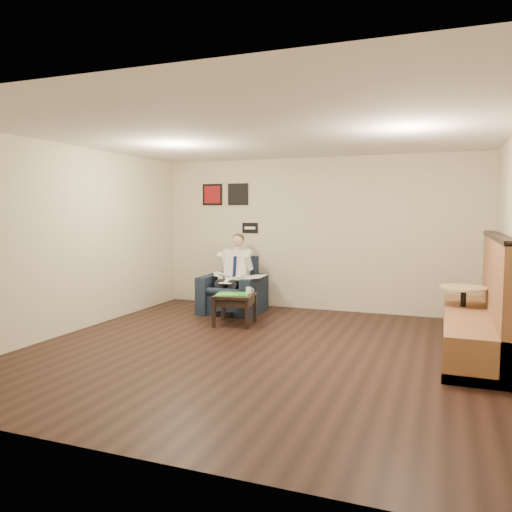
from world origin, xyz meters
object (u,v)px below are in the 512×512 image
(seated_man, at_px, (230,276))
(armchair, at_px, (233,285))
(green_folder, at_px, (232,294))
(coffee_mug, at_px, (249,290))
(banquette, at_px, (473,294))
(smartphone, at_px, (241,292))
(side_table, at_px, (235,309))
(cafe_table, at_px, (463,315))

(seated_man, bearing_deg, armchair, 90.00)
(armchair, distance_m, green_folder, 1.03)
(seated_man, bearing_deg, coffee_mug, -47.14)
(green_folder, xyz_separation_m, banquette, (3.51, -0.29, 0.25))
(green_folder, xyz_separation_m, smartphone, (0.06, 0.21, -0.00))
(side_table, distance_m, coffee_mug, 0.38)
(banquette, bearing_deg, armchair, 162.50)
(coffee_mug, bearing_deg, smartphone, 171.04)
(coffee_mug, bearing_deg, side_table, -138.16)
(banquette, bearing_deg, coffee_mug, 171.86)
(armchair, bearing_deg, coffee_mug, -52.29)
(cafe_table, bearing_deg, coffee_mug, 179.16)
(green_folder, bearing_deg, banquette, -4.68)
(armchair, distance_m, side_table, 1.05)
(seated_man, distance_m, smartphone, 0.78)
(coffee_mug, bearing_deg, cafe_table, -0.84)
(coffee_mug, xyz_separation_m, cafe_table, (3.21, -0.05, -0.15))
(green_folder, height_order, smartphone, green_folder)
(coffee_mug, bearing_deg, seated_man, 133.86)
(green_folder, height_order, coffee_mug, coffee_mug)
(side_table, relative_size, banquette, 0.21)
(seated_man, distance_m, side_table, 1.00)
(side_table, height_order, coffee_mug, coffee_mug)
(seated_man, distance_m, cafe_table, 3.89)
(armchair, xyz_separation_m, cafe_table, (3.82, -0.81, -0.10))
(banquette, bearing_deg, green_folder, 175.32)
(side_table, xyz_separation_m, smartphone, (0.03, 0.18, 0.25))
(coffee_mug, xyz_separation_m, smartphone, (-0.15, 0.02, -0.05))
(banquette, bearing_deg, seated_man, 164.23)
(seated_man, xyz_separation_m, side_table, (0.43, -0.79, -0.43))
(cafe_table, bearing_deg, seated_man, 169.90)
(green_folder, height_order, cafe_table, cafe_table)
(coffee_mug, xyz_separation_m, banquette, (3.30, -0.47, 0.20))
(seated_man, bearing_deg, cafe_table, -11.10)
(banquette, relative_size, cafe_table, 3.73)
(armchair, bearing_deg, green_folder, -67.91)
(seated_man, bearing_deg, side_table, -62.43)
(green_folder, bearing_deg, side_table, 41.84)
(green_folder, relative_size, smartphone, 3.21)
(smartphone, xyz_separation_m, cafe_table, (3.36, -0.07, -0.11))
(smartphone, bearing_deg, green_folder, -103.96)
(seated_man, relative_size, banquette, 0.46)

